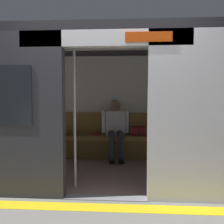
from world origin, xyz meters
TOP-DOWN VIEW (x-y plane):
  - ground_plane at (0.00, 0.00)m, footprint 60.00×60.00m
  - platform_edge_strip at (0.00, 0.30)m, footprint 8.00×0.24m
  - train_car at (0.08, -1.20)m, footprint 6.40×2.71m
  - bench_seat at (0.00, -2.20)m, footprint 2.82×0.44m
  - person_seated at (0.01, -2.15)m, footprint 0.55×0.71m
  - handbag at (-0.46, -2.28)m, footprint 0.26×0.15m
  - book at (0.41, -2.26)m, footprint 0.23×0.26m
  - grab_pole_door at (0.47, -0.38)m, footprint 0.04×0.04m

SIDE VIEW (x-z plane):
  - ground_plane at x=0.00m, z-range 0.00..0.00m
  - platform_edge_strip at x=0.00m, z-range 0.00..0.01m
  - bench_seat at x=0.00m, z-range 0.13..0.60m
  - book at x=0.41m, z-range 0.47..0.50m
  - handbag at x=-0.46m, z-range 0.47..0.64m
  - person_seated at x=0.01m, z-range 0.09..1.29m
  - grab_pole_door at x=0.47m, z-range 0.00..2.10m
  - train_car at x=0.08m, z-range 0.37..2.61m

